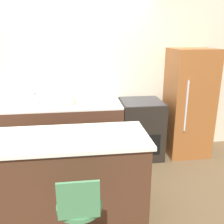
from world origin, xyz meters
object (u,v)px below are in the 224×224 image
object	(u,v)px
refrigerator	(188,103)
kettle	(33,98)
oven_range	(141,129)
mixing_bowl	(66,100)
stool_chair	(80,221)

from	to	relation	value
refrigerator	kettle	world-z (taller)	refrigerator
oven_range	mixing_bowl	distance (m)	1.27
oven_range	stool_chair	size ratio (longest dim) A/B	1.04
oven_range	stool_chair	world-z (taller)	oven_range
oven_range	kettle	bearing A→B (deg)	179.02
kettle	refrigerator	bearing A→B (deg)	-0.34
kettle	mixing_bowl	xyz separation A→B (m)	(0.48, -0.00, -0.04)
oven_range	refrigerator	size ratio (longest dim) A/B	0.54
refrigerator	mixing_bowl	size ratio (longest dim) A/B	5.72
refrigerator	kettle	bearing A→B (deg)	179.66
refrigerator	mixing_bowl	distance (m)	1.94
oven_range	stool_chair	distance (m)	2.17
oven_range	kettle	world-z (taller)	kettle
stool_chair	kettle	distance (m)	2.15
refrigerator	kettle	size ratio (longest dim) A/B	7.60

